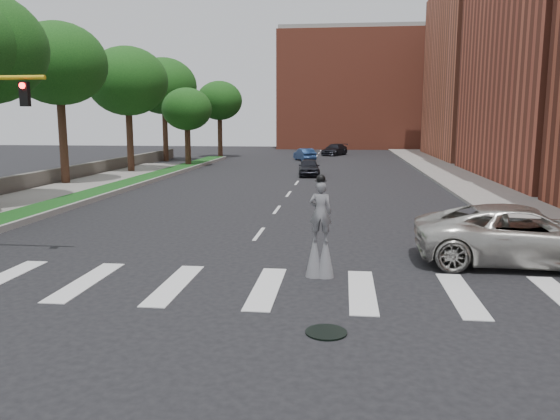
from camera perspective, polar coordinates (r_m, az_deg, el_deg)
The scene contains 18 objects.
ground_plane at distance 14.28m, azimuth -7.17°, elevation -9.12°, with size 160.00×160.00×0.00m, color black.
grass_median at distance 36.55m, azimuth -17.35°, elevation 2.08°, with size 2.00×60.00×0.25m, color #124115.
median_curb at distance 36.14m, azimuth -15.83°, elevation 2.10°, with size 0.20×60.00×0.28m, color gray.
sidewalk_right at distance 39.49m, azimuth 20.04°, elevation 2.40°, with size 5.00×90.00×0.18m, color gray.
stone_wall at distance 40.77m, azimuth -23.34°, elevation 3.06°, with size 0.50×56.00×1.10m, color #534E47.
manhole at distance 12.02m, azimuth 4.85°, elevation -12.61°, with size 0.90×0.90×0.04m, color black.
building_far at distance 69.91m, azimuth 22.71°, elevation 13.20°, with size 16.00×22.00×20.00m, color #BC6145.
building_backdrop at distance 91.29m, azimuth 8.46°, elevation 12.13°, with size 26.00×14.00×18.00m, color #9F4732.
stilt_performer at distance 15.76m, azimuth 4.22°, elevation -2.80°, with size 0.84×0.54×2.99m.
suv_crossing at distance 18.78m, azimuth 24.18°, elevation -2.44°, with size 3.10×6.72×1.87m, color beige.
car_near at distance 44.51m, azimuth 3.05°, elevation 4.48°, with size 1.66×4.14×1.41m, color black.
car_mid at distance 61.14m, azimuth 2.58°, elevation 5.81°, with size 1.46×4.18×1.38m, color navy.
car_far at distance 70.76m, azimuth 5.73°, elevation 6.29°, with size 2.03×4.99×1.45m, color black.
tree_3 at distance 40.93m, azimuth -22.16°, elevation 13.93°, with size 6.52×6.52×11.03m.
tree_4 at distance 48.70m, azimuth -15.66°, elevation 12.80°, with size 6.75×6.75×10.59m.
tree_5 at distance 61.66m, azimuth -12.06°, elevation 12.52°, with size 7.11×7.11×11.13m.
tree_6 at distance 53.96m, azimuth -9.71°, elevation 10.31°, with size 4.78×4.78×7.57m.
tree_7 at distance 66.83m, azimuth -6.35°, elevation 11.26°, with size 5.44×5.44×9.10m.
Camera 1 is at (3.29, -13.14, 4.52)m, focal length 35.00 mm.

